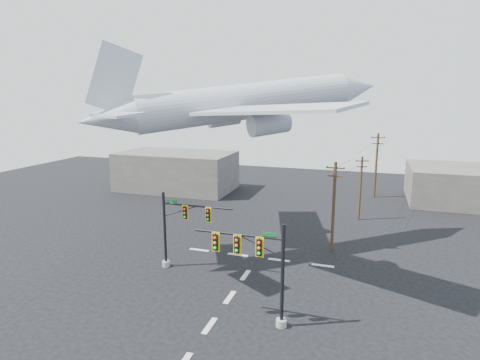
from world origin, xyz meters
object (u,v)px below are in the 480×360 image
(utility_pole_c, at_px, (376,164))
(airliner, at_px, (246,103))
(utility_pole_a, at_px, (334,205))
(utility_pole_b, at_px, (360,187))
(signal_mast_near, at_px, (260,268))
(signal_mast_far, at_px, (179,229))

(utility_pole_c, distance_m, airliner, 30.36)
(utility_pole_c, height_order, airliner, airliner)
(utility_pole_a, relative_size, utility_pole_b, 1.13)
(utility_pole_a, bearing_deg, signal_mast_near, -98.64)
(utility_pole_c, xyz_separation_m, airliner, (-11.89, -26.36, 9.27))
(utility_pole_c, bearing_deg, signal_mast_near, -104.98)
(signal_mast_near, relative_size, utility_pole_c, 0.74)
(airliner, bearing_deg, utility_pole_b, 13.21)
(utility_pole_a, distance_m, airliner, 12.78)
(signal_mast_near, height_order, utility_pole_a, utility_pole_a)
(utility_pole_a, bearing_deg, utility_pole_c, 84.74)
(signal_mast_near, bearing_deg, airliner, 111.19)
(signal_mast_near, bearing_deg, signal_mast_far, 145.23)
(utility_pole_a, height_order, utility_pole_c, utility_pole_c)
(signal_mast_far, bearing_deg, utility_pole_c, 62.81)
(signal_mast_near, height_order, utility_pole_c, utility_pole_c)
(utility_pole_a, distance_m, utility_pole_c, 23.82)
(utility_pole_b, relative_size, airliner, 0.31)
(signal_mast_near, relative_size, signal_mast_far, 1.04)
(utility_pole_b, distance_m, utility_pole_c, 12.35)
(signal_mast_near, xyz_separation_m, utility_pole_b, (5.56, 25.77, 0.11))
(signal_mast_far, xyz_separation_m, utility_pole_a, (12.29, 8.29, 0.96))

